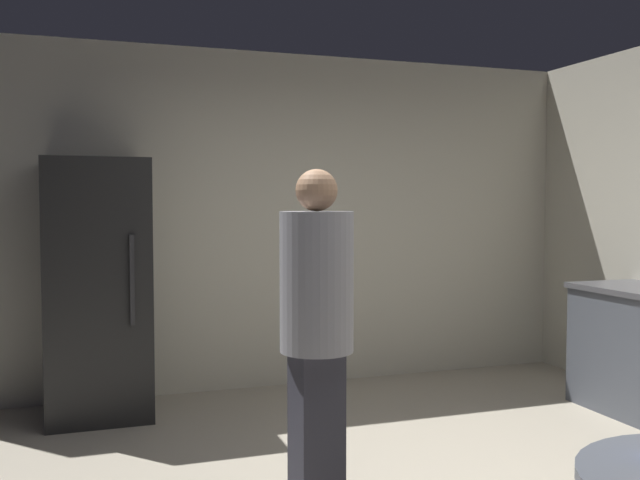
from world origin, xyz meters
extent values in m
cube|color=beige|center=(0.00, 2.63, 1.35)|extent=(5.32, 0.06, 2.70)
cube|color=black|center=(-1.38, 2.20, 0.90)|extent=(0.70, 0.65, 1.80)
cube|color=#262628|center=(-1.17, 1.86, 0.99)|extent=(0.03, 0.03, 0.60)
cube|color=#2D2D38|center=(-0.47, 0.13, 0.41)|extent=(0.24, 0.20, 0.82)
cylinder|color=gray|center=(-0.47, 0.13, 1.14)|extent=(0.39, 0.39, 0.65)
sphere|color=tan|center=(-0.47, 0.13, 1.56)|extent=(0.19, 0.19, 0.19)
camera|label=1|loc=(-1.50, -2.92, 1.50)|focal=39.61mm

